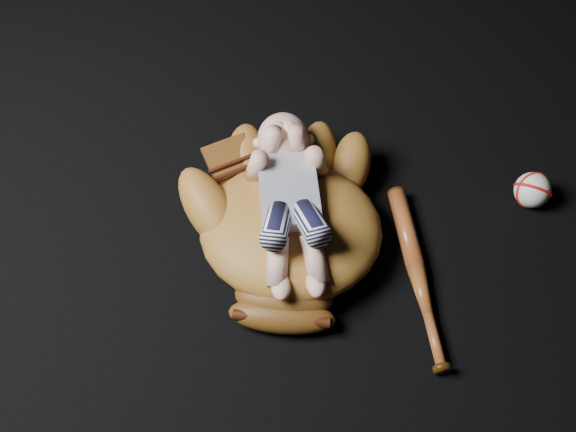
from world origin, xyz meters
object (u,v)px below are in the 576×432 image
at_px(baseball_glove, 291,224).
at_px(baseball, 533,190).
at_px(newborn_baby, 291,202).
at_px(baseball_bat, 418,276).

distance_m(baseball_glove, baseball, 0.52).
bearing_deg(baseball, baseball_glove, -168.00).
relative_size(baseball_glove, newborn_baby, 1.28).
relative_size(baseball_glove, baseball, 6.72).
height_order(baseball_glove, baseball_bat, baseball_glove).
relative_size(baseball_bat, baseball, 5.37).
xyz_separation_m(newborn_baby, baseball_bat, (0.25, -0.09, -0.12)).
bearing_deg(baseball_bat, baseball_glove, 161.12).
distance_m(baseball_glove, newborn_baby, 0.06).
bearing_deg(newborn_baby, baseball, 6.56).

